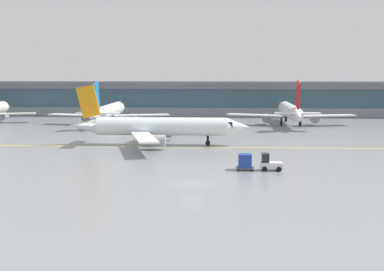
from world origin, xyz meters
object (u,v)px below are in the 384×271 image
object	(u,v)px
taxiing_regional_jet	(160,127)
cargo_dolly_lead	(245,161)
gate_airplane_1	(109,111)
baggage_tug	(270,163)
gate_airplane_2	(290,111)

from	to	relation	value
taxiing_regional_jet	cargo_dolly_lead	xyz separation A→B (m)	(12.86, -19.91, -1.91)
gate_airplane_1	baggage_tug	bearing A→B (deg)	-149.94
taxiing_regional_jet	baggage_tug	bearing A→B (deg)	-51.61
gate_airplane_1	taxiing_regional_jet	bearing A→B (deg)	-154.93
baggage_tug	cargo_dolly_lead	world-z (taller)	baggage_tug
taxiing_regional_jet	baggage_tug	world-z (taller)	taxiing_regional_jet
gate_airplane_1	gate_airplane_2	xyz separation A→B (m)	(41.61, 0.92, 0.09)
gate_airplane_1	taxiing_regional_jet	xyz separation A→B (m)	(15.73, -31.72, -0.06)
cargo_dolly_lead	baggage_tug	bearing A→B (deg)	-0.00
taxiing_regional_jet	gate_airplane_2	bearing A→B (deg)	51.69
gate_airplane_1	cargo_dolly_lead	xyz separation A→B (m)	(28.59, -51.64, -1.96)
gate_airplane_2	taxiing_regional_jet	size ratio (longest dim) A/B	1.05
gate_airplane_2	cargo_dolly_lead	size ratio (longest dim) A/B	14.49
gate_airplane_1	taxiing_regional_jet	size ratio (longest dim) A/B	1.02
gate_airplane_2	baggage_tug	size ratio (longest dim) A/B	11.79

